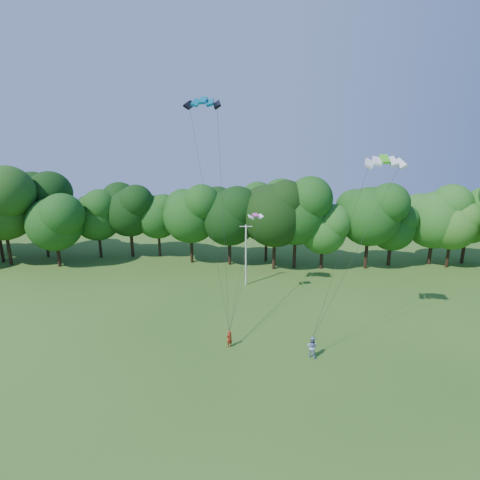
{
  "coord_description": "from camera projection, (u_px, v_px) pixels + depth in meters",
  "views": [
    {
      "loc": [
        2.34,
        -16.94,
        17.43
      ],
      "look_at": [
        0.8,
        13.0,
        9.6
      ],
      "focal_mm": 28.0,
      "sensor_mm": 36.0,
      "label": 1
    }
  ],
  "objects": [
    {
      "name": "kite_teal",
      "position": [
        203.0,
        100.0,
        33.61
      ],
      "size": [
        3.24,
        1.54,
        0.79
      ],
      "rotation": [
        0.0,
        0.0,
        -0.05
      ],
      "color": "#046283",
      "rests_on": "ground"
    },
    {
      "name": "tree_back_center",
      "position": [
        275.0,
        208.0,
        51.04
      ],
      "size": [
        9.6,
        9.6,
        13.96
      ],
      "color": "black",
      "rests_on": "ground"
    },
    {
      "name": "kite_pink",
      "position": [
        256.0,
        215.0,
        39.77
      ],
      "size": [
        1.75,
        1.28,
        0.3
      ],
      "rotation": [
        0.0,
        0.0,
        0.37
      ],
      "color": "#E940AB",
      "rests_on": "ground"
    },
    {
      "name": "tree_back_west",
      "position": [
        2.0,
        204.0,
        52.71
      ],
      "size": [
        9.95,
        9.95,
        14.48
      ],
      "color": "#3A2317",
      "rests_on": "ground"
    },
    {
      "name": "kite_green",
      "position": [
        385.0,
        159.0,
        30.55
      ],
      "size": [
        3.13,
        1.47,
        0.74
      ],
      "rotation": [
        0.0,
        0.0,
        -0.04
      ],
      "color": "#47CC1E",
      "rests_on": "ground"
    },
    {
      "name": "utility_pole",
      "position": [
        246.0,
        254.0,
        46.34
      ],
      "size": [
        1.55,
        0.19,
        7.75
      ],
      "rotation": [
        0.0,
        0.0,
        0.05
      ],
      "color": "silver",
      "rests_on": "ground"
    },
    {
      "name": "tree_back_east",
      "position": [
        453.0,
        222.0,
        52.29
      ],
      "size": [
        7.39,
        7.39,
        10.76
      ],
      "color": "#372716",
      "rests_on": "ground"
    },
    {
      "name": "ground",
      "position": [
        214.0,
        464.0,
        20.89
      ],
      "size": [
        160.0,
        160.0,
        0.0
      ],
      "primitive_type": "plane",
      "color": "#2E5617",
      "rests_on": "ground"
    },
    {
      "name": "kite_flyer_left",
      "position": [
        229.0,
        339.0,
        32.76
      ],
      "size": [
        0.67,
        0.64,
        1.55
      ],
      "primitive_type": "imported",
      "rotation": [
        0.0,
        0.0,
        3.81
      ],
      "color": "#A02914",
      "rests_on": "ground"
    },
    {
      "name": "kite_flyer_right",
      "position": [
        312.0,
        347.0,
        31.17
      ],
      "size": [
        1.14,
        1.08,
        1.87
      ],
      "primitive_type": "imported",
      "rotation": [
        0.0,
        0.0,
        2.59
      ],
      "color": "#98AAD3",
      "rests_on": "ground"
    }
  ]
}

